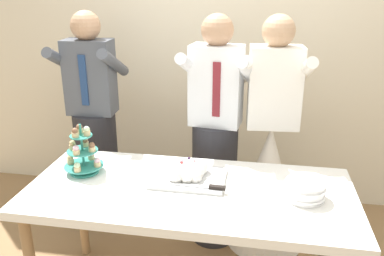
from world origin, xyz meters
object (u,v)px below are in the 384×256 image
(person_groom, at_px, (215,147))
(main_cake_tray, at_px, (188,173))
(cupcake_stand, at_px, (83,154))
(person_guest, at_px, (95,134))
(dessert_table, at_px, (189,200))
(person_bride, at_px, (268,171))
(plate_stack, at_px, (305,190))

(person_groom, bearing_deg, main_cake_tray, -98.57)
(cupcake_stand, bearing_deg, person_guest, 107.77)
(dessert_table, height_order, person_bride, person_bride)
(cupcake_stand, relative_size, plate_stack, 1.43)
(main_cake_tray, bearing_deg, plate_stack, -9.04)
(person_guest, bearing_deg, dessert_table, -41.12)
(main_cake_tray, height_order, person_groom, person_groom)
(dessert_table, height_order, cupcake_stand, cupcake_stand)
(person_bride, bearing_deg, cupcake_stand, -151.34)
(person_groom, xyz_separation_m, person_guest, (-0.93, 0.09, 0.00))
(dessert_table, distance_m, person_bride, 0.83)
(cupcake_stand, relative_size, main_cake_tray, 0.70)
(cupcake_stand, distance_m, main_cake_tray, 0.63)
(dessert_table, height_order, person_groom, person_groom)
(person_groom, bearing_deg, dessert_table, -95.41)
(person_bride, bearing_deg, person_guest, 176.93)
(plate_stack, distance_m, person_bride, 0.75)
(person_guest, bearing_deg, main_cake_tray, -38.01)
(dessert_table, xyz_separation_m, person_groom, (0.06, 0.67, 0.05))
(cupcake_stand, height_order, main_cake_tray, cupcake_stand)
(cupcake_stand, xyz_separation_m, main_cake_tray, (0.63, 0.01, -0.07))
(dessert_table, bearing_deg, person_guest, 138.88)
(cupcake_stand, bearing_deg, plate_stack, -4.11)
(cupcake_stand, relative_size, person_groom, 0.18)
(main_cake_tray, height_order, plate_stack, main_cake_tray)
(main_cake_tray, height_order, person_bride, person_bride)
(plate_stack, bearing_deg, main_cake_tray, 170.96)
(dessert_table, distance_m, person_groom, 0.67)
(dessert_table, height_order, main_cake_tray, main_cake_tray)
(person_guest, bearing_deg, plate_stack, -27.20)
(person_bride, bearing_deg, dessert_table, -122.93)
(dessert_table, bearing_deg, person_groom, 84.59)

